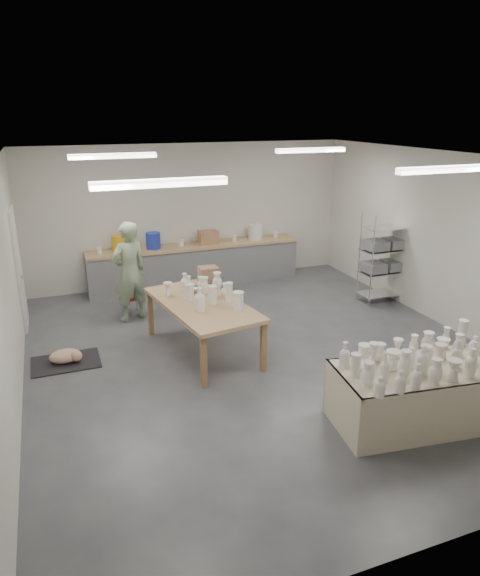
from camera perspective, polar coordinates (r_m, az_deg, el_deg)
name	(u,v)px	position (r m, az deg, el deg)	size (l,w,h in m)	color
room	(255,225)	(7.50, 1.64, 6.96)	(8.00, 8.02, 3.00)	#424449
back_counter	(195,263)	(11.22, -5.00, 2.75)	(4.60, 0.60, 1.24)	tan
wire_shelf	(384,256)	(10.50, 15.69, 3.40)	(0.88, 0.48, 1.80)	silver
drying_table	(419,391)	(6.70, 19.29, -10.73)	(2.19, 1.24, 1.10)	olive
work_table	(203,299)	(8.08, -4.10, -1.18)	(1.43, 2.35, 1.18)	tan
rug	(66,362)	(8.32, -18.77, -7.82)	(1.00, 0.70, 0.02)	black
cat	(67,356)	(8.26, -18.70, -7.15)	(0.49, 0.37, 0.20)	white
potter	(129,272)	(9.38, -12.20, 1.80)	(0.66, 0.44, 1.82)	#93AB84
red_stool	(129,298)	(9.82, -12.21, -1.09)	(0.49, 0.49, 0.35)	red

